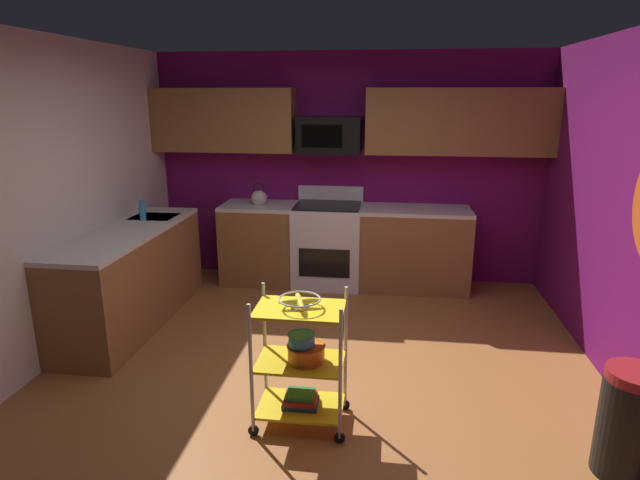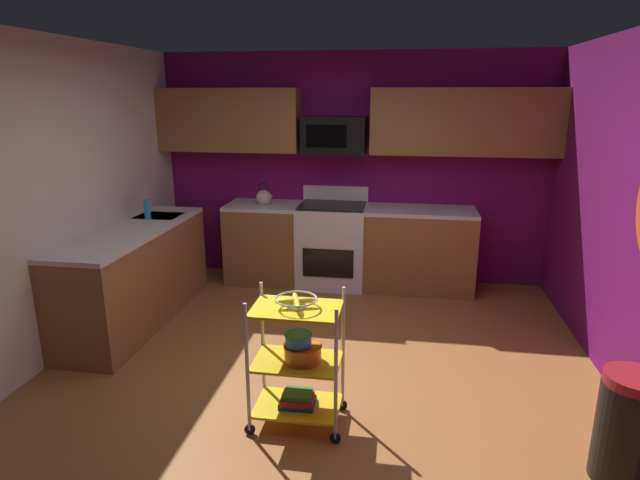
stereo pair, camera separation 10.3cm
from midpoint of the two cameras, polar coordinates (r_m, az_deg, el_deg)
floor at (r=4.25m, az=-0.86°, el=-14.85°), size 4.40×4.80×0.04m
wall_back at (r=6.14m, az=2.48°, el=7.75°), size 4.52×0.06×2.60m
wall_left at (r=4.65m, az=-29.32°, el=3.22°), size 0.06×4.80×2.60m
counter_run at (r=5.60m, az=-6.76°, el=-1.89°), size 3.60×2.64×0.92m
oven_range at (r=6.01m, az=0.36°, el=-0.42°), size 0.76×0.65×1.10m
upper_cabinets at (r=5.89m, az=2.76°, el=12.80°), size 4.40×0.33×0.70m
microwave at (r=5.90m, az=0.51°, el=11.36°), size 0.70×0.39×0.40m
rolling_cart at (r=3.51m, az=-3.02°, el=-13.04°), size 0.63×0.39×0.91m
fruit_bowl at (r=3.33m, az=-3.12°, el=-6.64°), size 0.27×0.27×0.07m
mixing_bowl_large at (r=3.48m, az=-2.37°, el=-12.13°), size 0.25×0.25×0.11m
mixing_bowl_small at (r=3.43m, az=-2.89°, el=-10.72°), size 0.18×0.18×0.08m
book_stack at (r=3.66m, az=-2.96°, el=-16.90°), size 0.23×0.19×0.09m
kettle at (r=6.03m, az=-7.13°, el=4.59°), size 0.21×0.18×0.26m
dish_soap_bottle at (r=5.53m, az=-19.25°, el=3.07°), size 0.06×0.06×0.20m
trash_can at (r=3.59m, az=29.87°, el=-16.93°), size 0.34×0.42×0.66m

